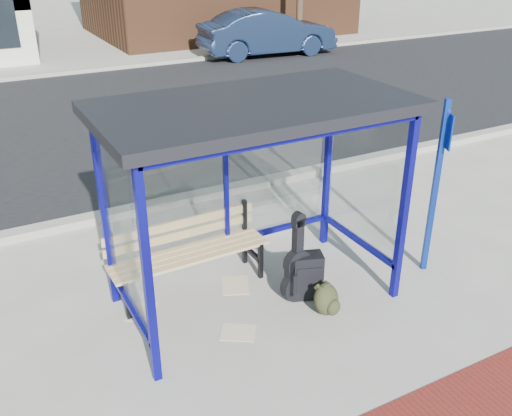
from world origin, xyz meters
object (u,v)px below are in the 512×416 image
suitcase (307,276)px  parked_car (267,33)px  guitar_bag (297,271)px  fire_hydrant (326,34)px  bench (187,249)px  backpack (327,300)px

suitcase → parked_car: size_ratio=0.13×
guitar_bag → suitcase: size_ratio=1.72×
suitcase → guitar_bag: bearing=-167.4°
fire_hydrant → parked_car: bearing=-162.8°
bench → backpack: bench is taller
bench → parked_car: size_ratio=0.41×
bench → backpack: (1.18, -1.28, -0.34)m
suitcase → parked_car: bearing=81.9°
suitcase → fire_hydrant: 17.20m
guitar_bag → suitcase: bearing=-13.5°
guitar_bag → backpack: (0.16, -0.41, -0.21)m
guitar_bag → parked_car: parked_car is taller
bench → fire_hydrant: (11.10, 13.14, -0.16)m
suitcase → fire_hydrant: size_ratio=0.95×
bench → suitcase: bearing=-38.9°
suitcase → backpack: size_ratio=1.64×
fire_hydrant → bench: bearing=-130.2°
bench → backpack: bearing=-48.8°
backpack → fire_hydrant: (9.92, 14.43, 0.18)m
bench → guitar_bag: bearing=-41.8°
bench → guitar_bag: guitar_bag is taller
suitcase → backpack: bearing=-66.8°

